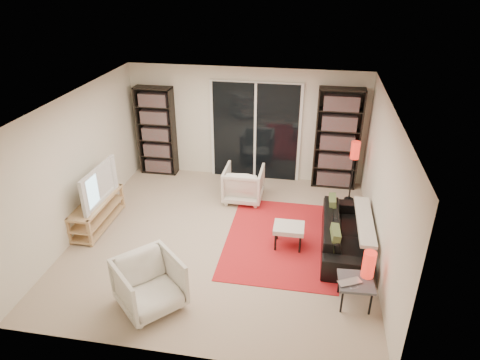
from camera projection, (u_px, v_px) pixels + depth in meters
The scene contains 20 objects.
floor at pixel (223, 238), 7.38m from camera, with size 5.00×5.00×0.00m, color tan.
wall_back at pixel (246, 124), 9.03m from camera, with size 5.00×0.02×2.40m, color silver.
wall_front at pixel (173, 277), 4.65m from camera, with size 5.00×0.02×2.40m, color silver.
wall_left at pixel (77, 165), 7.22m from camera, with size 0.02×5.00×2.40m, color silver.
wall_right at pixel (383, 189), 6.46m from camera, with size 0.02×5.00×2.40m, color silver.
ceiling at pixel (220, 103), 6.30m from camera, with size 5.00×5.00×0.02m, color white.
sliding_door at pixel (255, 132), 9.04m from camera, with size 1.92×0.08×2.16m.
bookshelf_left at pixel (157, 131), 9.29m from camera, with size 0.80×0.30×1.95m.
bookshelf_right at pixel (337, 139), 8.66m from camera, with size 0.90×0.30×2.10m.
tv_stand at pixel (97, 212), 7.65m from camera, with size 0.44×1.37×0.50m.
tv at pixel (93, 184), 7.39m from camera, with size 1.14×0.15×0.66m, color black.
rug at pixel (282, 239), 7.34m from camera, with size 1.87×2.53×0.01m, color red.
sofa at pixel (346, 234), 7.01m from camera, with size 1.93×0.75×0.56m, color black.
armchair_back at pixel (244, 184), 8.44m from camera, with size 0.75×0.77×0.70m, color silver.
armchair_front at pixel (149, 284), 5.77m from camera, with size 0.79×0.82×0.74m, color silver.
ottoman at pixel (289, 229), 7.03m from camera, with size 0.50×0.41×0.40m.
side_table at pixel (356, 283), 5.82m from camera, with size 0.50×0.50×0.40m.
laptop at pixel (351, 284), 5.71m from camera, with size 0.32×0.21×0.03m, color silver.
table_lamp at pixel (369, 264), 5.80m from camera, with size 0.17×0.17×0.39m, color red.
floor_lamp at pixel (354, 157), 8.14m from camera, with size 0.19×0.19×1.26m.
Camera 1 is at (1.35, -5.98, 4.25)m, focal length 32.00 mm.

